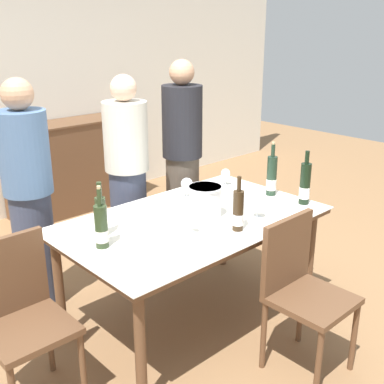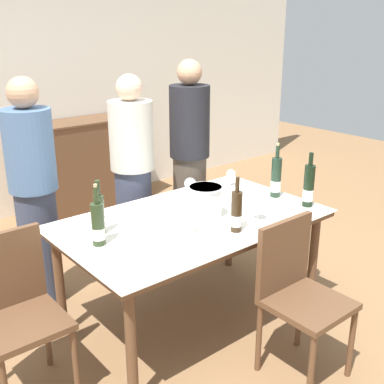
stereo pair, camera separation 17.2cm
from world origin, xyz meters
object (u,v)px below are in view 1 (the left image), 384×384
at_px(wine_glass_1, 226,174).
at_px(ice_bucket, 205,200).
at_px(dining_table, 192,228).
at_px(wine_glass_2, 258,204).
at_px(sideboard_cabinet, 73,166).
at_px(person_guest_left, 128,182).
at_px(person_host, 30,200).
at_px(chair_left_end, 20,311).
at_px(person_guest_right, 182,163).
at_px(wine_bottle_2, 101,217).
at_px(wine_glass_0, 191,220).
at_px(wine_bottle_1, 272,177).
at_px(wine_bottle_4, 101,227).
at_px(wine_glass_3, 187,184).
at_px(chair_near_front, 301,284).
at_px(wine_bottle_0, 305,185).
at_px(wine_bottle_3, 238,212).

bearing_deg(wine_glass_1, ice_bucket, -148.61).
xyz_separation_m(dining_table, wine_glass_2, (0.31, -0.28, 0.16)).
height_order(sideboard_cabinet, person_guest_left, person_guest_left).
xyz_separation_m(sideboard_cabinet, person_host, (-1.19, -1.56, 0.33)).
bearing_deg(chair_left_end, person_guest_right, 21.74).
relative_size(wine_bottle_2, wine_glass_1, 2.48).
relative_size(ice_bucket, wine_glass_0, 1.76).
bearing_deg(wine_glass_1, person_guest_right, 91.70).
relative_size(wine_bottle_1, wine_glass_0, 3.12).
xyz_separation_m(wine_bottle_4, wine_glass_0, (0.49, -0.21, -0.03)).
height_order(wine_glass_3, person_guest_right, person_guest_right).
distance_m(wine_bottle_4, wine_glass_2, 1.02).
bearing_deg(wine_glass_2, wine_glass_1, 60.92).
xyz_separation_m(ice_bucket, chair_near_front, (0.06, -0.72, -0.33)).
distance_m(dining_table, wine_glass_1, 0.73).
xyz_separation_m(wine_glass_0, chair_left_end, (-0.98, 0.25, -0.31)).
xyz_separation_m(sideboard_cabinet, dining_table, (-0.51, -2.44, 0.20)).
distance_m(wine_bottle_1, wine_glass_2, 0.47).
xyz_separation_m(wine_glass_2, chair_near_front, (-0.16, -0.47, -0.32)).
bearing_deg(wine_bottle_0, sideboard_cabinet, 94.95).
xyz_separation_m(ice_bucket, person_host, (-0.77, 0.91, -0.05)).
bearing_deg(wine_glass_1, wine_bottle_2, -173.24).
relative_size(wine_bottle_4, wine_glass_0, 2.85).
distance_m(wine_glass_0, wine_glass_2, 0.49).
height_order(dining_table, wine_bottle_2, wine_bottle_2).
relative_size(wine_bottle_2, wine_glass_3, 2.28).
xyz_separation_m(sideboard_cabinet, person_guest_left, (-0.46, -1.66, 0.32)).
xyz_separation_m(ice_bucket, wine_bottle_1, (0.64, -0.03, 0.03)).
height_order(wine_bottle_1, chair_near_front, wine_bottle_1).
height_order(wine_glass_1, person_guest_left, person_guest_left).
height_order(wine_glass_2, person_guest_right, person_guest_right).
bearing_deg(wine_bottle_1, ice_bucket, 176.96).
bearing_deg(person_guest_left, person_guest_right, 1.05).
distance_m(wine_glass_0, person_guest_left, 0.98).
xyz_separation_m(sideboard_cabinet, person_guest_right, (0.11, -1.65, 0.36)).
xyz_separation_m(wine_glass_0, chair_near_front, (0.32, -0.58, -0.31)).
height_order(wine_bottle_1, wine_glass_0, wine_bottle_1).
xyz_separation_m(sideboard_cabinet, chair_left_end, (-1.66, -2.36, 0.05)).
bearing_deg(dining_table, wine_glass_0, -134.05).
height_order(wine_glass_3, person_guest_left, person_guest_left).
distance_m(ice_bucket, person_guest_left, 0.81).
height_order(dining_table, wine_bottle_3, wine_bottle_3).
relative_size(wine_bottle_2, person_host, 0.21).
distance_m(wine_glass_0, person_guest_right, 1.25).
distance_m(sideboard_cabinet, wine_glass_3, 2.18).
distance_m(wine_glass_2, person_host, 1.53).
height_order(wine_bottle_4, wine_glass_3, wine_bottle_4).
bearing_deg(person_host, wine_glass_0, -64.06).
distance_m(dining_table, wine_bottle_1, 0.76).
bearing_deg(wine_bottle_2, wine_bottle_1, -9.90).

